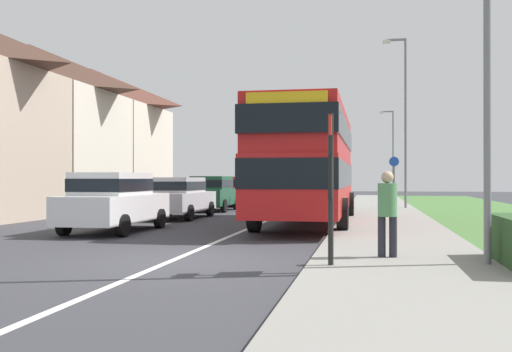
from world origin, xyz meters
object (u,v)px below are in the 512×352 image
(parked_car_dark_green, at_px, (213,192))
(street_lamp_far, at_px, (392,147))
(parked_car_white, at_px, (114,200))
(parked_car_red, at_px, (239,190))
(parked_car_silver, at_px, (177,196))
(cycle_route_sign, at_px, (394,181))
(street_lamp_mid, at_px, (404,113))
(double_decker_bus, at_px, (308,160))
(bus_stop_sign, at_px, (331,178))
(pedestrian_at_stop, at_px, (387,210))

(parked_car_dark_green, xyz_separation_m, street_lamp_far, (9.07, 22.16, 3.16))
(parked_car_white, distance_m, parked_car_red, 16.04)
(parked_car_red, bearing_deg, parked_car_silver, -90.57)
(cycle_route_sign, height_order, street_lamp_mid, street_lamp_mid)
(double_decker_bus, distance_m, street_lamp_mid, 10.60)
(double_decker_bus, distance_m, bus_stop_sign, 9.80)
(parked_car_silver, bearing_deg, parked_car_red, 89.43)
(parked_car_white, bearing_deg, parked_car_red, 89.72)
(double_decker_bus, height_order, street_lamp_far, street_lamp_far)
(parked_car_red, xyz_separation_m, street_lamp_mid, (8.75, -2.76, 3.80))
(parked_car_silver, distance_m, parked_car_dark_green, 5.22)
(parked_car_silver, height_order, bus_stop_sign, bus_stop_sign)
(street_lamp_far, bearing_deg, parked_car_dark_green, -112.26)
(parked_car_silver, height_order, parked_car_dark_green, parked_car_dark_green)
(parked_car_dark_green, height_order, street_lamp_far, street_lamp_far)
(pedestrian_at_stop, relative_size, cycle_route_sign, 0.66)
(double_decker_bus, distance_m, street_lamp_far, 29.78)
(parked_car_dark_green, relative_size, bus_stop_sign, 1.54)
(parked_car_silver, relative_size, cycle_route_sign, 1.79)
(parked_car_red, distance_m, bus_stop_sign, 23.03)
(parked_car_white, height_order, parked_car_red, parked_car_white)
(double_decker_bus, xyz_separation_m, parked_car_red, (-5.14, 12.39, -1.24))
(parked_car_red, bearing_deg, pedestrian_at_stop, -70.48)
(street_lamp_far, bearing_deg, bus_stop_sign, -93.59)
(parked_car_red, bearing_deg, street_lamp_mid, -17.49)
(double_decker_bus, relative_size, parked_car_dark_green, 2.67)
(bus_stop_sign, relative_size, street_lamp_mid, 0.31)
(pedestrian_at_stop, bearing_deg, parked_car_red, 109.52)
(double_decker_bus, distance_m, pedestrian_at_stop, 8.92)
(parked_car_white, xyz_separation_m, pedestrian_at_stop, (7.50, -4.90, 0.05))
(street_lamp_mid, bearing_deg, cycle_route_sign, -106.89)
(parked_car_dark_green, height_order, parked_car_red, parked_car_dark_green)
(parked_car_red, height_order, street_lamp_far, street_lamp_far)
(parked_car_white, distance_m, street_lamp_far, 34.47)
(double_decker_bus, bearing_deg, pedestrian_at_stop, -75.00)
(parked_car_white, distance_m, cycle_route_sign, 14.26)
(parked_car_silver, xyz_separation_m, parked_car_dark_green, (-0.03, 5.22, 0.03))
(parked_car_dark_green, xyz_separation_m, bus_stop_sign, (6.61, -17.01, 0.64))
(double_decker_bus, bearing_deg, street_lamp_mid, 69.45)
(street_lamp_mid, relative_size, street_lamp_far, 1.18)
(parked_car_silver, distance_m, pedestrian_at_stop, 13.04)
(parked_car_dark_green, distance_m, cycle_route_sign, 8.40)
(street_lamp_mid, bearing_deg, street_lamp_far, 89.44)
(parked_car_silver, distance_m, street_lamp_far, 29.01)
(parked_car_red, height_order, pedestrian_at_stop, pedestrian_at_stop)
(double_decker_bus, relative_size, parked_car_silver, 2.37)
(bus_stop_sign, distance_m, street_lamp_mid, 19.72)
(double_decker_bus, height_order, street_lamp_mid, street_lamp_mid)
(double_decker_bus, height_order, parked_car_dark_green, double_decker_bus)
(pedestrian_at_stop, bearing_deg, street_lamp_mid, 85.84)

